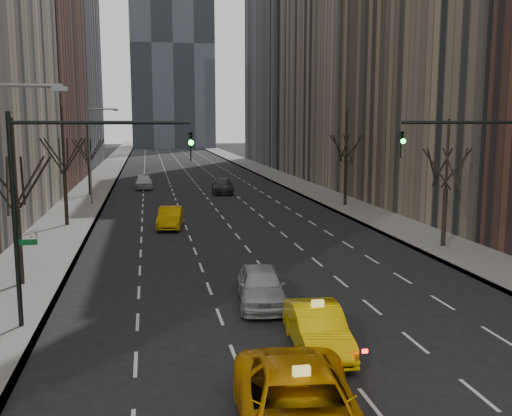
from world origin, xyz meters
TOP-DOWN VIEW (x-y plane):
  - sidewalk_left at (-12.25, 70.00)m, footprint 4.50×320.00m
  - sidewalk_right at (12.25, 70.00)m, footprint 4.50×320.00m
  - bld_left_far at (-21.50, 66.00)m, footprint 14.00×28.00m
  - bld_right_deep at (21.50, 95.00)m, footprint 14.00×30.00m
  - tree_lw_b at (-12.00, 18.00)m, footprint 3.36×3.50m
  - tree_lw_c at (-12.00, 34.00)m, footprint 3.36×3.50m
  - tree_lw_d at (-12.00, 52.00)m, footprint 3.36×3.50m
  - tree_rw_b at (12.00, 22.00)m, footprint 3.36×3.50m
  - tree_rw_c at (12.00, 40.00)m, footprint 3.36×3.50m
  - traffic_mast_left at (-9.11, 12.00)m, footprint 6.69×0.39m
  - traffic_mast_right at (9.11, 12.00)m, footprint 6.69×0.39m
  - streetlight_far at (-10.84, 45.00)m, footprint 2.83×0.22m
  - taxi_suv at (-2.52, 2.38)m, footprint 3.80×6.90m
  - taxi_sedan at (-0.38, 8.03)m, footprint 1.96×4.82m
  - silver_sedan_ahead at (-1.30, 13.20)m, footprint 2.51×5.08m
  - far_taxi at (-4.38, 32.10)m, footprint 2.25×4.90m
  - far_suv_grey at (2.12, 52.15)m, footprint 2.68×5.74m
  - far_car_white at (-6.45, 58.08)m, footprint 2.05×4.99m

SIDE VIEW (x-z plane):
  - sidewalk_left at x=-12.25m, z-range 0.00..0.15m
  - sidewalk_right at x=12.25m, z-range 0.00..0.15m
  - taxi_sedan at x=-0.38m, z-range 0.00..1.55m
  - far_taxi at x=-4.38m, z-range 0.00..1.56m
  - far_suv_grey at x=2.12m, z-range 0.00..1.62m
  - silver_sedan_ahead at x=-1.30m, z-range 0.00..1.67m
  - far_car_white at x=-6.45m, z-range 0.00..1.69m
  - taxi_suv at x=-2.52m, z-range 0.00..1.83m
  - tree_lw_d at x=-12.00m, z-range -0.12..7.24m
  - tree_lw_b at x=-12.00m, z-range -0.19..7.63m
  - tree_rw_b at x=12.00m, z-range -0.19..7.63m
  - tree_lw_c at x=-12.00m, z-range -0.33..8.41m
  - tree_rw_c at x=12.00m, z-range -0.33..8.41m
  - traffic_mast_left at x=-9.11m, z-range 1.49..9.49m
  - traffic_mast_right at x=9.11m, z-range 1.49..9.49m
  - streetlight_far at x=-10.84m, z-range 1.12..10.12m
  - bld_left_far at x=-21.50m, z-range 0.00..44.00m
  - bld_right_deep at x=21.50m, z-range 0.00..58.00m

